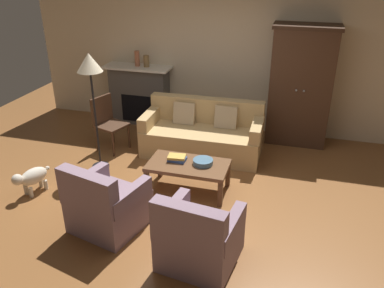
# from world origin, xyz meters

# --- Properties ---
(ground_plane) EXTENTS (9.60, 9.60, 0.00)m
(ground_plane) POSITION_xyz_m (0.00, 0.00, 0.00)
(ground_plane) COLOR brown
(back_wall) EXTENTS (7.20, 0.10, 2.80)m
(back_wall) POSITION_xyz_m (0.00, 2.55, 1.40)
(back_wall) COLOR beige
(back_wall) RESTS_ON ground
(fireplace) EXTENTS (1.26, 0.48, 1.12)m
(fireplace) POSITION_xyz_m (-1.55, 2.30, 0.57)
(fireplace) COLOR #4C4947
(fireplace) RESTS_ON ground
(armoire) EXTENTS (1.06, 0.57, 2.01)m
(armoire) POSITION_xyz_m (1.40, 2.22, 1.01)
(armoire) COLOR #472D1E
(armoire) RESTS_ON ground
(couch) EXTENTS (1.94, 0.89, 0.86)m
(couch) POSITION_xyz_m (-0.05, 1.34, 0.32)
(couch) COLOR tan
(couch) RESTS_ON ground
(coffee_table) EXTENTS (1.10, 0.60, 0.42)m
(coffee_table) POSITION_xyz_m (0.05, 0.14, 0.37)
(coffee_table) COLOR brown
(coffee_table) RESTS_ON ground
(fruit_bowl) EXTENTS (0.27, 0.27, 0.07)m
(fruit_bowl) POSITION_xyz_m (0.25, 0.19, 0.45)
(fruit_bowl) COLOR slate
(fruit_bowl) RESTS_ON coffee_table
(book_stack) EXTENTS (0.26, 0.20, 0.08)m
(book_stack) POSITION_xyz_m (-0.12, 0.19, 0.46)
(book_stack) COLOR #38569E
(book_stack) RESTS_ON coffee_table
(mantel_vase_terracotta) EXTENTS (0.09, 0.09, 0.28)m
(mantel_vase_terracotta) POSITION_xyz_m (-1.55, 2.28, 1.26)
(mantel_vase_terracotta) COLOR #A86042
(mantel_vase_terracotta) RESTS_ON fireplace
(mantel_vase_bronze) EXTENTS (0.10, 0.10, 0.21)m
(mantel_vase_bronze) POSITION_xyz_m (-1.37, 2.28, 1.23)
(mantel_vase_bronze) COLOR olive
(mantel_vase_bronze) RESTS_ON fireplace
(armchair_near_left) EXTENTS (0.93, 0.93, 0.88)m
(armchair_near_left) POSITION_xyz_m (-0.65, -0.93, 0.32)
(armchair_near_left) COLOR gray
(armchair_near_left) RESTS_ON ground
(armchair_near_right) EXTENTS (0.87, 0.86, 0.88)m
(armchair_near_right) POSITION_xyz_m (0.56, -1.21, 0.32)
(armchair_near_right) COLOR gray
(armchair_near_right) RESTS_ON ground
(side_chair_wooden) EXTENTS (0.56, 0.56, 0.90)m
(side_chair_wooden) POSITION_xyz_m (-1.62, 1.08, 0.51)
(side_chair_wooden) COLOR #472D1E
(side_chair_wooden) RESTS_ON ground
(floor_lamp) EXTENTS (0.36, 0.36, 1.77)m
(floor_lamp) POSITION_xyz_m (-1.46, 0.42, 1.54)
(floor_lamp) COLOR black
(floor_lamp) RESTS_ON ground
(dog) EXTENTS (0.32, 0.55, 0.39)m
(dog) POSITION_xyz_m (-1.99, -0.51, 0.25)
(dog) COLOR beige
(dog) RESTS_ON ground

